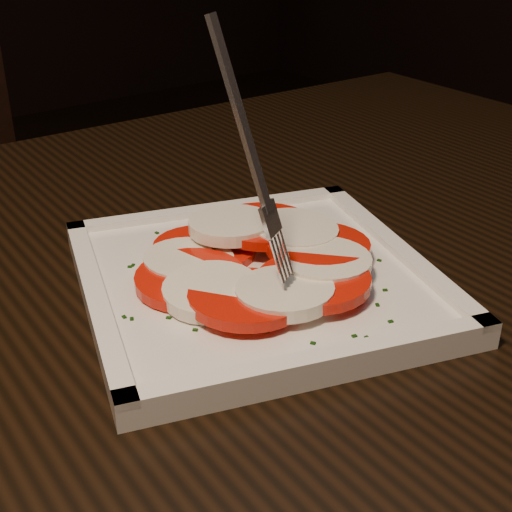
% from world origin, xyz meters
% --- Properties ---
extents(table, '(1.24, 0.86, 0.75)m').
position_xyz_m(table, '(-0.08, -0.04, 0.65)').
color(table, black).
rests_on(table, ground).
extents(plate, '(0.33, 0.33, 0.01)m').
position_xyz_m(plate, '(-0.09, -0.11, 0.76)').
color(plate, white).
rests_on(plate, table).
extents(caprese_salad, '(0.22, 0.23, 0.03)m').
position_xyz_m(caprese_salad, '(-0.09, -0.11, 0.78)').
color(caprese_salad, red).
rests_on(caprese_salad, plate).
extents(fork, '(0.05, 0.06, 0.17)m').
position_xyz_m(fork, '(-0.12, -0.13, 0.88)').
color(fork, white).
rests_on(fork, caprese_salad).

